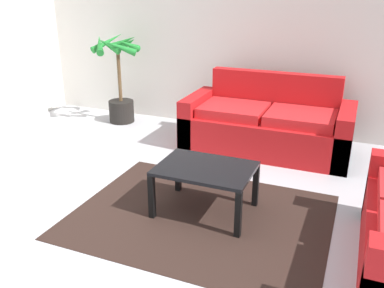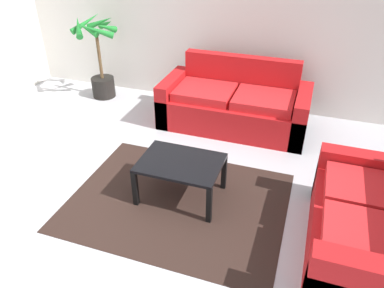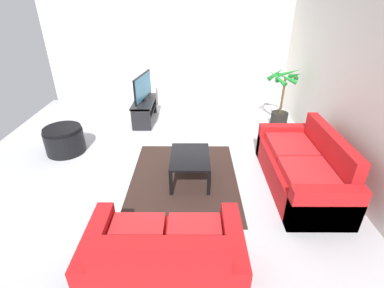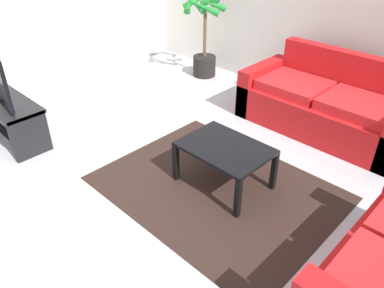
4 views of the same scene
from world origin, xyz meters
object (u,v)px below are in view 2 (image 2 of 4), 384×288
at_px(couch_main, 234,106).
at_px(potted_palm, 99,62).
at_px(coffee_table, 181,167).
at_px(couch_loveseat, 371,230).

height_order(couch_main, potted_palm, potted_palm).
bearing_deg(coffee_table, couch_main, 84.80).
bearing_deg(potted_palm, couch_loveseat, -29.58).
distance_m(couch_loveseat, potted_palm, 4.47).
bearing_deg(potted_palm, couch_main, -6.60).
bearing_deg(couch_loveseat, couch_main, 130.11).
height_order(couch_main, couch_loveseat, same).
xyz_separation_m(couch_main, coffee_table, (-0.16, -1.71, 0.08)).
distance_m(couch_main, couch_loveseat, 2.54).
relative_size(couch_main, couch_loveseat, 1.28).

